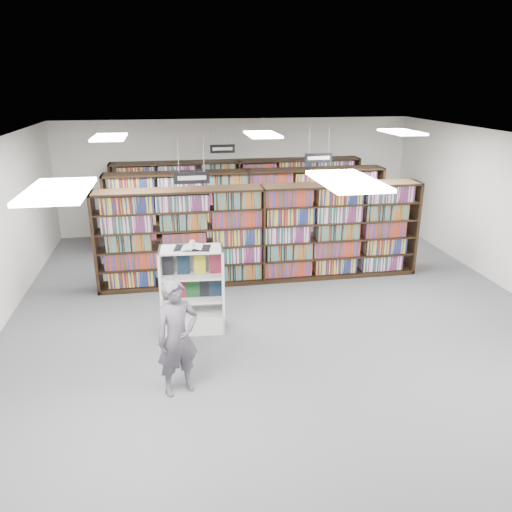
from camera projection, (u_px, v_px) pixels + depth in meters
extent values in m
plane|color=#48494D|center=(281.00, 319.00, 9.26)|extent=(12.00, 12.00, 0.00)
cube|color=white|center=(285.00, 144.00, 8.20)|extent=(10.00, 12.00, 0.10)
cube|color=silver|center=(237.00, 176.00, 14.30)|extent=(10.00, 0.10, 3.20)
cube|color=black|center=(262.00, 234.00, 10.77)|extent=(7.00, 0.60, 2.10)
cube|color=maroon|center=(262.00, 234.00, 10.77)|extent=(6.88, 0.42, 1.98)
cube|color=black|center=(248.00, 212.00, 12.63)|extent=(7.00, 0.60, 2.10)
cube|color=maroon|center=(248.00, 212.00, 12.63)|extent=(6.88, 0.42, 1.98)
cube|color=black|center=(238.00, 197.00, 14.21)|extent=(7.00, 0.60, 2.10)
cube|color=maroon|center=(238.00, 197.00, 14.21)|extent=(6.88, 0.42, 1.98)
cylinder|color=#B2B2B7|center=(178.00, 156.00, 8.94)|extent=(0.01, 0.01, 0.58)
cylinder|color=#B2B2B7|center=(204.00, 155.00, 9.02)|extent=(0.01, 0.01, 0.58)
cube|color=black|center=(192.00, 178.00, 9.11)|extent=(0.65, 0.02, 0.22)
cube|color=white|center=(192.00, 178.00, 9.10)|extent=(0.52, 0.00, 0.08)
cylinder|color=#B2B2B7|center=(310.00, 140.00, 11.29)|extent=(0.01, 0.01, 0.58)
cylinder|color=#B2B2B7|center=(329.00, 140.00, 11.36)|extent=(0.01, 0.01, 0.58)
cube|color=black|center=(319.00, 158.00, 11.46)|extent=(0.65, 0.02, 0.22)
cube|color=white|center=(319.00, 158.00, 11.44)|extent=(0.52, 0.00, 0.08)
cylinder|color=#B2B2B7|center=(213.00, 133.00, 12.82)|extent=(0.01, 0.01, 0.58)
cylinder|color=#B2B2B7|center=(231.00, 133.00, 12.89)|extent=(0.01, 0.01, 0.58)
cube|color=black|center=(222.00, 149.00, 12.99)|extent=(0.65, 0.02, 0.22)
cube|color=white|center=(223.00, 149.00, 12.98)|extent=(0.52, 0.00, 0.08)
cube|color=white|center=(58.00, 191.00, 4.94)|extent=(0.60, 1.20, 0.04)
cube|color=white|center=(347.00, 181.00, 5.42)|extent=(0.60, 1.20, 0.04)
cube|color=white|center=(109.00, 137.00, 9.58)|extent=(0.60, 1.20, 0.04)
cube|color=white|center=(263.00, 135.00, 10.07)|extent=(0.60, 1.20, 0.04)
cube|color=white|center=(402.00, 132.00, 10.55)|extent=(0.60, 1.20, 0.04)
cube|color=silver|center=(194.00, 321.00, 8.85)|extent=(1.12, 0.61, 0.33)
cube|color=silver|center=(162.00, 291.00, 8.59)|extent=(0.08, 0.55, 1.52)
cube|color=silver|center=(223.00, 289.00, 8.70)|extent=(0.08, 0.55, 1.52)
cube|color=silver|center=(193.00, 284.00, 8.89)|extent=(1.09, 0.10, 1.52)
cube|color=silver|center=(191.00, 249.00, 8.40)|extent=(1.12, 0.61, 0.03)
cube|color=silver|center=(193.00, 298.00, 8.70)|extent=(1.04, 0.57, 0.02)
cube|color=silver|center=(192.00, 275.00, 8.56)|extent=(1.04, 0.57, 0.02)
cube|color=black|center=(167.00, 266.00, 8.50)|extent=(0.22, 0.09, 0.33)
cube|color=#142539|center=(183.00, 265.00, 8.53)|extent=(0.22, 0.09, 0.33)
cube|color=gold|center=(200.00, 264.00, 8.56)|extent=(0.22, 0.09, 0.33)
cube|color=maroon|center=(216.00, 264.00, 8.59)|extent=(0.22, 0.09, 0.33)
cube|color=gold|center=(169.00, 290.00, 8.65)|extent=(0.24, 0.08, 0.31)
cube|color=maroon|center=(181.00, 289.00, 8.67)|extent=(0.24, 0.08, 0.31)
cube|color=#184B1F|center=(193.00, 289.00, 8.69)|extent=(0.24, 0.08, 0.31)
cube|color=black|center=(204.00, 288.00, 8.71)|extent=(0.24, 0.08, 0.31)
cube|color=#142539|center=(216.00, 288.00, 8.73)|extent=(0.24, 0.08, 0.31)
cube|color=black|center=(192.00, 248.00, 8.38)|extent=(0.65, 0.45, 0.01)
cube|color=silver|center=(184.00, 248.00, 8.36)|extent=(0.32, 0.36, 0.05)
cube|color=silver|center=(201.00, 247.00, 8.40)|extent=(0.31, 0.36, 0.07)
cylinder|color=silver|center=(191.00, 245.00, 8.36)|extent=(0.15, 0.32, 0.10)
imported|color=#48444E|center=(177.00, 338.00, 6.86)|extent=(0.73, 0.61, 1.69)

